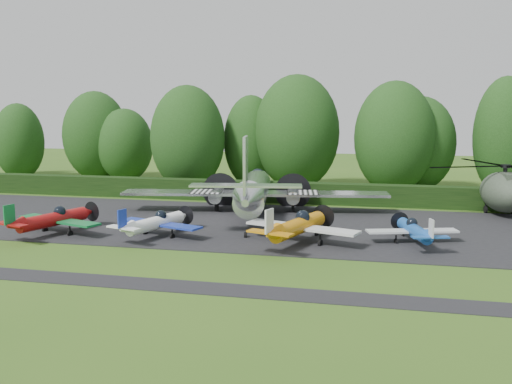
% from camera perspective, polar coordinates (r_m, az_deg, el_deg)
% --- Properties ---
extents(ground, '(160.00, 160.00, 0.00)m').
position_cam_1_polar(ground, '(36.29, -7.61, -6.27)').
color(ground, '#335919').
rests_on(ground, ground).
extents(apron, '(70.00, 18.00, 0.01)m').
position_cam_1_polar(apron, '(45.55, -3.28, -3.15)').
color(apron, black).
rests_on(apron, ground).
extents(taxiway_verge, '(70.00, 2.00, 0.00)m').
position_cam_1_polar(taxiway_verge, '(30.96, -11.48, -8.99)').
color(taxiway_verge, black).
rests_on(taxiway_verge, ground).
extents(hedgerow, '(90.00, 1.60, 2.00)m').
position_cam_1_polar(hedgerow, '(56.03, -0.21, -0.92)').
color(hedgerow, black).
rests_on(hedgerow, ground).
extents(transport_plane, '(23.24, 17.82, 7.45)m').
position_cam_1_polar(transport_plane, '(48.50, -0.33, 0.07)').
color(transport_plane, silver).
rests_on(transport_plane, ground).
extents(light_plane_red, '(7.26, 7.64, 2.79)m').
position_cam_1_polar(light_plane_red, '(43.82, -19.60, -2.56)').
color(light_plane_red, maroon).
rests_on(light_plane_red, ground).
extents(light_plane_white, '(6.73, 7.08, 2.59)m').
position_cam_1_polar(light_plane_white, '(41.06, -9.98, -3.04)').
color(light_plane_white, white).
rests_on(light_plane_white, ground).
extents(light_plane_orange, '(8.04, 8.46, 3.09)m').
position_cam_1_polar(light_plane_orange, '(38.48, 4.24, -3.39)').
color(light_plane_orange, '#CA7B0B').
rests_on(light_plane_orange, ground).
extents(light_plane_blue, '(6.21, 6.53, 2.39)m').
position_cam_1_polar(light_plane_blue, '(39.88, 15.55, -3.69)').
color(light_plane_blue, '#1A4E9E').
rests_on(light_plane_blue, ground).
extents(helicopter, '(13.61, 15.94, 4.38)m').
position_cam_1_polar(helicopter, '(52.60, 23.58, 0.33)').
color(helicopter, '#343F30').
rests_on(helicopter, ground).
extents(tree_0, '(6.88, 6.88, 8.98)m').
position_cam_1_polar(tree_0, '(72.27, -12.97, 4.58)').
color(tree_0, black).
rests_on(tree_0, ground).
extents(tree_1, '(8.15, 8.15, 11.14)m').
position_cam_1_polar(tree_1, '(74.84, -15.72, 5.44)').
color(tree_1, black).
rests_on(tree_1, ground).
extents(tree_2, '(6.26, 6.26, 12.35)m').
position_cam_1_polar(tree_2, '(64.63, 23.57, 5.13)').
color(tree_2, black).
rests_on(tree_2, ground).
extents(tree_3, '(6.27, 6.27, 10.53)m').
position_cam_1_polar(tree_3, '(65.63, -0.50, 5.09)').
color(tree_3, black).
rests_on(tree_3, ground).
extents(tree_4, '(9.41, 9.41, 12.74)m').
position_cam_1_polar(tree_4, '(63.64, 4.11, 5.96)').
color(tree_4, black).
rests_on(tree_4, ground).
extents(tree_6, '(7.86, 7.86, 10.36)m').
position_cam_1_polar(tree_6, '(65.18, 16.00, 4.66)').
color(tree_6, black).
rests_on(tree_6, ground).
extents(tree_9, '(8.18, 8.18, 11.56)m').
position_cam_1_polar(tree_9, '(63.25, -6.86, 5.37)').
color(tree_9, black).
rests_on(tree_9, ground).
extents(tree_10, '(6.18, 6.18, 9.65)m').
position_cam_1_polar(tree_10, '(78.51, -22.63, 4.68)').
color(tree_10, black).
rests_on(tree_10, ground).
extents(tree_11, '(8.42, 8.42, 11.93)m').
position_cam_1_polar(tree_11, '(62.18, 13.66, 5.30)').
color(tree_11, black).
rests_on(tree_11, ground).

